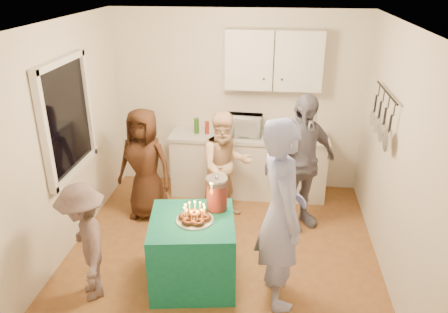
# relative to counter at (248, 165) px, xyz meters

# --- Properties ---
(floor) EXTENTS (4.00, 4.00, 0.00)m
(floor) POSITION_rel_counter_xyz_m (-0.20, -1.70, -0.43)
(floor) COLOR brown
(floor) RESTS_ON ground
(ceiling) EXTENTS (4.00, 4.00, 0.00)m
(ceiling) POSITION_rel_counter_xyz_m (-0.20, -1.70, 2.17)
(ceiling) COLOR white
(ceiling) RESTS_ON floor
(back_wall) EXTENTS (3.60, 3.60, 0.00)m
(back_wall) POSITION_rel_counter_xyz_m (-0.20, 0.30, 0.87)
(back_wall) COLOR silver
(back_wall) RESTS_ON floor
(left_wall) EXTENTS (4.00, 4.00, 0.00)m
(left_wall) POSITION_rel_counter_xyz_m (-2.00, -1.70, 0.87)
(left_wall) COLOR silver
(left_wall) RESTS_ON floor
(right_wall) EXTENTS (4.00, 4.00, 0.00)m
(right_wall) POSITION_rel_counter_xyz_m (1.60, -1.70, 0.87)
(right_wall) COLOR silver
(right_wall) RESTS_ON floor
(window_night) EXTENTS (0.04, 1.00, 1.20)m
(window_night) POSITION_rel_counter_xyz_m (-1.97, -1.40, 1.12)
(window_night) COLOR black
(window_night) RESTS_ON left_wall
(counter) EXTENTS (2.20, 0.58, 0.86)m
(counter) POSITION_rel_counter_xyz_m (0.00, 0.00, 0.00)
(counter) COLOR white
(counter) RESTS_ON floor
(countertop) EXTENTS (2.24, 0.62, 0.05)m
(countertop) POSITION_rel_counter_xyz_m (0.00, -0.00, 0.46)
(countertop) COLOR beige
(countertop) RESTS_ON counter
(upper_cabinet) EXTENTS (1.30, 0.30, 0.80)m
(upper_cabinet) POSITION_rel_counter_xyz_m (0.30, 0.15, 1.52)
(upper_cabinet) COLOR white
(upper_cabinet) RESTS_ON back_wall
(pot_rack) EXTENTS (0.12, 1.00, 0.60)m
(pot_rack) POSITION_rel_counter_xyz_m (1.52, -1.00, 1.17)
(pot_rack) COLOR black
(pot_rack) RESTS_ON right_wall
(microwave) EXTENTS (0.52, 0.37, 0.28)m
(microwave) POSITION_rel_counter_xyz_m (-0.08, 0.00, 0.62)
(microwave) COLOR white
(microwave) RESTS_ON countertop
(party_table) EXTENTS (0.97, 0.97, 0.76)m
(party_table) POSITION_rel_counter_xyz_m (-0.44, -2.08, -0.05)
(party_table) COLOR #106B53
(party_table) RESTS_ON floor
(donut_cake) EXTENTS (0.38, 0.38, 0.18)m
(donut_cake) POSITION_rel_counter_xyz_m (-0.41, -2.09, 0.42)
(donut_cake) COLOR #381C0C
(donut_cake) RESTS_ON party_table
(punch_jar) EXTENTS (0.22, 0.22, 0.34)m
(punch_jar) POSITION_rel_counter_xyz_m (-0.22, -1.83, 0.50)
(punch_jar) COLOR #B3180E
(punch_jar) RESTS_ON party_table
(man_birthday) EXTENTS (0.62, 0.80, 1.93)m
(man_birthday) POSITION_rel_counter_xyz_m (0.44, -2.22, 0.53)
(man_birthday) COLOR #9DA7E5
(man_birthday) RESTS_ON floor
(woman_back_left) EXTENTS (0.81, 0.61, 1.50)m
(woman_back_left) POSITION_rel_counter_xyz_m (-1.30, -0.82, 0.32)
(woman_back_left) COLOR #5B311A
(woman_back_left) RESTS_ON floor
(woman_back_center) EXTENTS (0.87, 0.78, 1.46)m
(woman_back_center) POSITION_rel_counter_xyz_m (-0.26, -0.71, 0.30)
(woman_back_center) COLOR tan
(woman_back_center) RESTS_ON floor
(woman_back_right) EXTENTS (1.09, 0.94, 1.76)m
(woman_back_right) POSITION_rel_counter_xyz_m (0.69, -0.83, 0.45)
(woman_back_right) COLOR black
(woman_back_right) RESTS_ON floor
(child_near_left) EXTENTS (0.82, 0.93, 1.25)m
(child_near_left) POSITION_rel_counter_xyz_m (-1.44, -2.41, 0.20)
(child_near_left) COLOR #594747
(child_near_left) RESTS_ON floor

